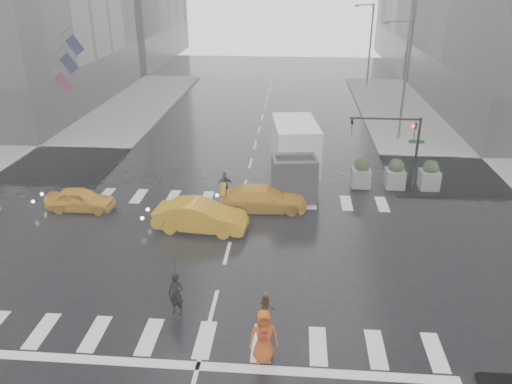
# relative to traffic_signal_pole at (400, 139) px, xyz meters

# --- Properties ---
(ground) EXTENTS (120.00, 120.00, 0.00)m
(ground) POSITION_rel_traffic_signal_pole_xyz_m (-9.01, -8.01, -3.22)
(ground) COLOR black
(ground) RESTS_ON ground
(sidewalk_nw) EXTENTS (35.00, 35.00, 0.15)m
(sidewalk_nw) POSITION_rel_traffic_signal_pole_xyz_m (-28.51, 9.49, -3.14)
(sidewalk_nw) COLOR slate
(sidewalk_nw) RESTS_ON ground
(road_markings) EXTENTS (18.00, 48.00, 0.01)m
(road_markings) POSITION_rel_traffic_signal_pole_xyz_m (-9.01, -8.01, -3.21)
(road_markings) COLOR silver
(road_markings) RESTS_ON ground
(traffic_signal_pole) EXTENTS (4.45, 0.42, 4.50)m
(traffic_signal_pole) POSITION_rel_traffic_signal_pole_xyz_m (0.00, 0.00, 0.00)
(traffic_signal_pole) COLOR black
(traffic_signal_pole) RESTS_ON ground
(street_lamp_near) EXTENTS (2.15, 0.22, 9.00)m
(street_lamp_near) POSITION_rel_traffic_signal_pole_xyz_m (1.86, 9.99, 1.73)
(street_lamp_near) COLOR #59595B
(street_lamp_near) RESTS_ON ground
(street_lamp_far) EXTENTS (2.15, 0.22, 9.00)m
(street_lamp_far) POSITION_rel_traffic_signal_pole_xyz_m (1.86, 29.99, 1.73)
(street_lamp_far) COLOR #59595B
(street_lamp_far) RESTS_ON ground
(planter_west) EXTENTS (1.10, 1.10, 1.80)m
(planter_west) POSITION_rel_traffic_signal_pole_xyz_m (-2.01, 0.19, -2.23)
(planter_west) COLOR slate
(planter_west) RESTS_ON ground
(planter_mid) EXTENTS (1.10, 1.10, 1.80)m
(planter_mid) POSITION_rel_traffic_signal_pole_xyz_m (-0.01, 0.19, -2.23)
(planter_mid) COLOR slate
(planter_mid) RESTS_ON ground
(planter_east) EXTENTS (1.10, 1.10, 1.80)m
(planter_east) POSITION_rel_traffic_signal_pole_xyz_m (1.99, 0.19, -2.23)
(planter_east) COLOR slate
(planter_east) RESTS_ON ground
(flag_cluster) EXTENTS (2.87, 3.06, 4.69)m
(flag_cluster) POSITION_rel_traffic_signal_pole_xyz_m (-24.09, 10.49, 2.42)
(flag_cluster) COLOR #59595B
(flag_cluster) RESTS_ON ground
(pedestrian_black) EXTENTS (1.21, 1.22, 2.43)m
(pedestrian_black) POSITION_rel_traffic_signal_pole_xyz_m (-10.31, -12.57, -1.63)
(pedestrian_black) COLOR black
(pedestrian_black) RESTS_ON ground
(pedestrian_brown) EXTENTS (0.85, 0.74, 1.48)m
(pedestrian_brown) POSITION_rel_traffic_signal_pole_xyz_m (-6.86, -13.17, -2.48)
(pedestrian_brown) COLOR #453118
(pedestrian_brown) RESTS_ON ground
(pedestrian_orange) EXTENTS (1.04, 0.77, 1.95)m
(pedestrian_orange) POSITION_rel_traffic_signal_pole_xyz_m (-6.86, -14.81, -2.24)
(pedestrian_orange) COLOR #C14B0D
(pedestrian_orange) RESTS_ON ground
(pedestrian_far_a) EXTENTS (0.98, 0.65, 1.59)m
(pedestrian_far_a) POSITION_rel_traffic_signal_pole_xyz_m (-9.95, -1.80, -2.42)
(pedestrian_far_a) COLOR black
(pedestrian_far_a) RESTS_ON ground
(pedestrian_far_b) EXTENTS (1.07, 0.74, 1.51)m
(pedestrian_far_b) POSITION_rel_traffic_signal_pole_xyz_m (-6.21, -1.62, -2.46)
(pedestrian_far_b) COLOR black
(pedestrian_far_b) RESTS_ON ground
(taxi_front) EXTENTS (3.69, 1.50, 1.25)m
(taxi_front) POSITION_rel_traffic_signal_pole_xyz_m (-17.60, -4.06, -2.59)
(taxi_front) COLOR orange
(taxi_front) RESTS_ON ground
(taxi_mid) EXTENTS (4.80, 2.08, 1.54)m
(taxi_mid) POSITION_rel_traffic_signal_pole_xyz_m (-10.63, -5.83, -2.45)
(taxi_mid) COLOR orange
(taxi_mid) RESTS_ON ground
(taxi_rear) EXTENTS (4.32, 2.27, 1.37)m
(taxi_rear) POSITION_rel_traffic_signal_pole_xyz_m (-7.63, -3.24, -2.53)
(taxi_rear) COLOR orange
(taxi_rear) RESTS_ON ground
(box_truck) EXTENTS (2.55, 6.79, 3.61)m
(box_truck) POSITION_rel_traffic_signal_pole_xyz_m (-6.01, 0.72, -1.29)
(box_truck) COLOR white
(box_truck) RESTS_ON ground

